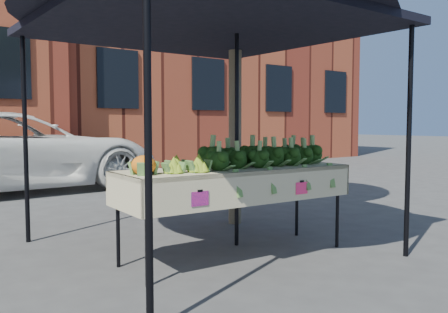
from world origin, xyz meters
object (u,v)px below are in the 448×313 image
vehicle (12,47)px  street_tree (235,38)px  table (236,212)px  canopy (206,121)px

vehicle → street_tree: 5.19m
table → canopy: 1.01m
canopy → street_tree: street_tree is taller
canopy → vehicle: 5.96m
table → canopy: size_ratio=0.77×
street_tree → vehicle: bearing=108.1°
street_tree → table: bearing=-127.9°
table → street_tree: 2.56m
canopy → vehicle: size_ratio=0.56×
canopy → street_tree: (1.05, 0.83, 1.09)m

